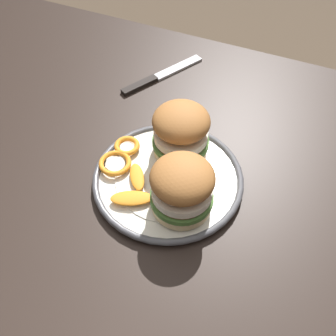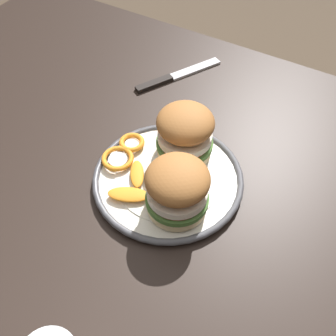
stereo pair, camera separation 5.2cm
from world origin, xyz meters
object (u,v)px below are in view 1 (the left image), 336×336
at_px(sandwich_half_right, 182,187).
at_px(dining_table, 140,210).
at_px(dinner_plate, 168,179).
at_px(sandwich_half_left, 181,131).
at_px(table_knife, 157,77).

bearing_deg(sandwich_half_right, dining_table, 166.77).
xyz_separation_m(dinner_plate, sandwich_half_left, (-0.00, 0.07, 0.06)).
xyz_separation_m(dining_table, sandwich_half_right, (0.09, -0.02, 0.15)).
bearing_deg(sandwich_half_left, dining_table, -115.76).
bearing_deg(dinner_plate, sandwich_half_right, -46.85).
relative_size(dining_table, sandwich_half_left, 10.10).
distance_m(sandwich_half_left, table_knife, 0.25).
bearing_deg(sandwich_half_right, table_knife, 120.86).
relative_size(sandwich_half_right, table_knife, 0.71).
relative_size(sandwich_half_left, table_knife, 0.67).
height_order(dinner_plate, sandwich_half_left, sandwich_half_left).
distance_m(dining_table, table_knife, 0.32).
relative_size(dining_table, table_knife, 6.72).
relative_size(dinner_plate, sandwich_half_left, 2.01).
bearing_deg(table_knife, sandwich_half_right, -59.14).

